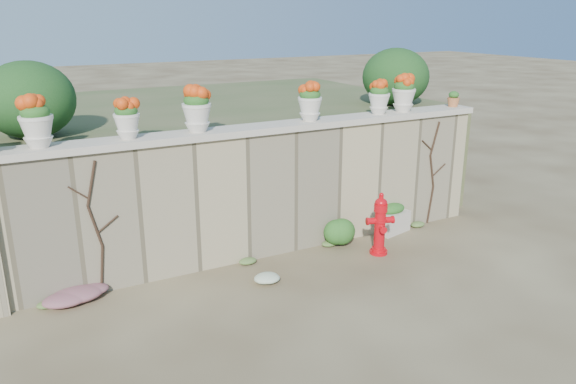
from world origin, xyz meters
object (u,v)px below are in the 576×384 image
planter_box (392,219)px  urn_pot_0 (36,122)px  terracotta_pot (453,100)px  fire_hydrant (380,224)px

planter_box → urn_pot_0: (-5.55, 0.25, 2.18)m
urn_pot_0 → terracotta_pot: 7.02m
planter_box → terracotta_pot: size_ratio=2.61×
planter_box → urn_pot_0: 5.97m
planter_box → urn_pot_0: urn_pot_0 is taller
urn_pot_0 → terracotta_pot: size_ratio=2.42×
planter_box → terracotta_pot: bearing=-4.2°
fire_hydrant → planter_box: size_ratio=1.46×
urn_pot_0 → terracotta_pot: bearing=0.0°
urn_pot_0 → terracotta_pot: (7.02, 0.00, -0.20)m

